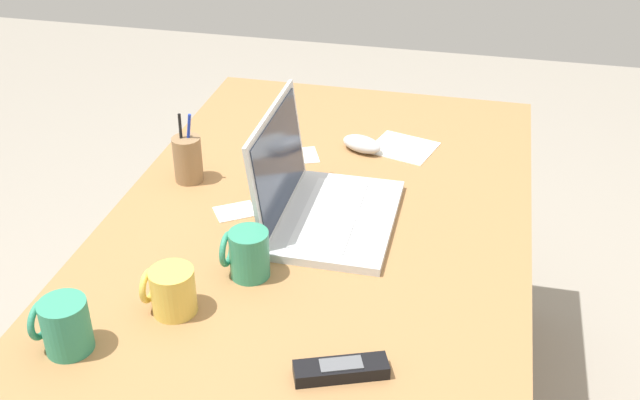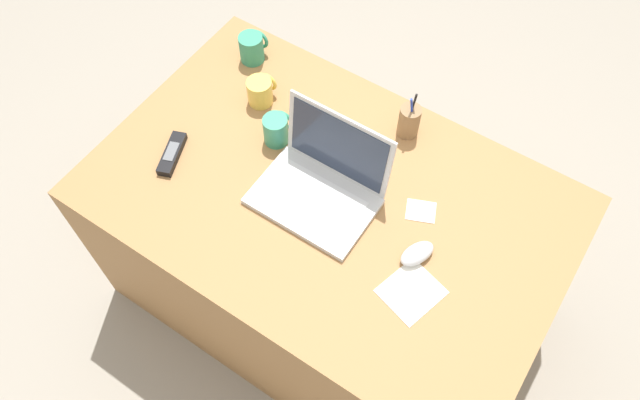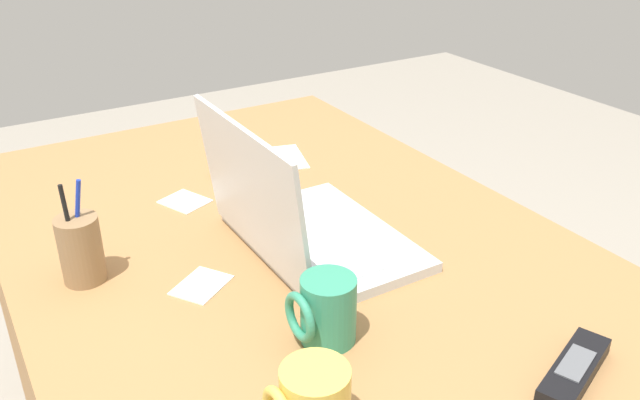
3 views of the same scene
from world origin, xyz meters
The scene contains 12 objects.
ground_plane centered at (0.00, 0.00, 0.00)m, with size 6.00×6.00×0.00m, color gray.
desk centered at (0.00, 0.00, 0.36)m, with size 1.40×0.90×0.71m, color #9E7042.
laptop centered at (-0.02, 0.00, 0.76)m, with size 0.35×0.27×0.25m.
computer_mouse centered at (0.31, -0.04, 0.73)m, with size 0.06×0.11×0.04m, color silver.
coffee_mug_white centered at (-0.38, 0.19, 0.76)m, with size 0.08×0.09×0.09m.
coffee_mug_tall centered at (-0.25, 0.09, 0.76)m, with size 0.08×0.09×0.10m.
coffee_mug_spare centered at (-0.52, 0.32, 0.76)m, with size 0.08×0.09×0.10m.
cordless_phone centered at (-0.48, -0.14, 0.72)m, with size 0.10×0.16×0.03m.
pen_holder centered at (0.08, 0.33, 0.77)m, with size 0.07×0.07×0.17m.
paper_note_near_laptop centered at (-0.04, 0.18, 0.71)m, with size 0.07×0.09×0.00m, color white.
paper_note_left centered at (0.25, 0.10, 0.71)m, with size 0.08×0.07×0.00m, color white.
paper_note_right centered at (0.35, -0.13, 0.71)m, with size 0.14×0.15×0.00m, color white.
Camera 2 is at (0.51, -0.82, 2.25)m, focal length 34.68 mm.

